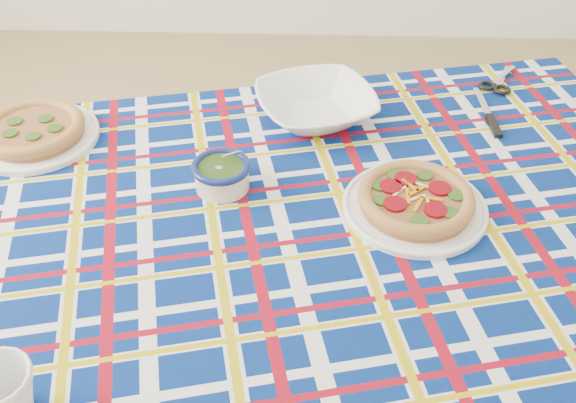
{
  "coord_description": "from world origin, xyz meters",
  "views": [
    {
      "loc": [
        0.3,
        -1.19,
        1.51
      ],
      "look_at": [
        0.27,
        -0.26,
        0.74
      ],
      "focal_mm": 40.0,
      "sensor_mm": 36.0,
      "label": 1
    }
  ],
  "objects_px": {
    "main_focaccia_plate": "(416,199)",
    "serving_bowl": "(316,105)",
    "dining_table": "(311,238)",
    "mug": "(3,395)",
    "pesto_bowl": "(222,173)"
  },
  "relations": [
    {
      "from": "dining_table",
      "to": "serving_bowl",
      "type": "distance_m",
      "value": 0.34
    },
    {
      "from": "mug",
      "to": "dining_table",
      "type": "bearing_deg",
      "value": 41.28
    },
    {
      "from": "dining_table",
      "to": "mug",
      "type": "height_order",
      "value": "mug"
    },
    {
      "from": "main_focaccia_plate",
      "to": "pesto_bowl",
      "type": "relative_size",
      "value": 2.4
    },
    {
      "from": "serving_bowl",
      "to": "mug",
      "type": "bearing_deg",
      "value": -118.36
    },
    {
      "from": "main_focaccia_plate",
      "to": "mug",
      "type": "bearing_deg",
      "value": -143.08
    },
    {
      "from": "main_focaccia_plate",
      "to": "mug",
      "type": "distance_m",
      "value": 0.76
    },
    {
      "from": "dining_table",
      "to": "pesto_bowl",
      "type": "xyz_separation_m",
      "value": [
        -0.18,
        0.06,
        0.11
      ]
    },
    {
      "from": "mug",
      "to": "main_focaccia_plate",
      "type": "bearing_deg",
      "value": 30.81
    },
    {
      "from": "dining_table",
      "to": "main_focaccia_plate",
      "type": "distance_m",
      "value": 0.22
    },
    {
      "from": "dining_table",
      "to": "main_focaccia_plate",
      "type": "xyz_separation_m",
      "value": [
        0.2,
        0.01,
        0.1
      ]
    },
    {
      "from": "dining_table",
      "to": "serving_bowl",
      "type": "height_order",
      "value": "serving_bowl"
    },
    {
      "from": "main_focaccia_plate",
      "to": "serving_bowl",
      "type": "xyz_separation_m",
      "value": [
        -0.19,
        0.32,
        0.0
      ]
    },
    {
      "from": "main_focaccia_plate",
      "to": "serving_bowl",
      "type": "distance_m",
      "value": 0.37
    },
    {
      "from": "main_focaccia_plate",
      "to": "dining_table",
      "type": "bearing_deg",
      "value": -177.47
    }
  ]
}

